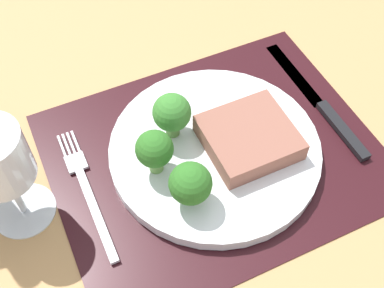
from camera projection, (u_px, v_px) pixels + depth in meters
ground_plane at (214, 161)px, 62.90cm from camera, size 140.00×110.00×3.00cm
placemat at (214, 154)px, 61.57cm from camera, size 40.05×32.13×0.30cm
plate at (215, 150)px, 60.80cm from camera, size 26.14×26.14×1.60cm
steak at (249, 137)px, 59.25cm from camera, size 10.44×9.94×2.68cm
broccoli_back_left at (190, 184)px, 52.89cm from camera, size 4.83×4.83×5.95cm
broccoli_front_edge at (172, 113)px, 58.27cm from camera, size 4.70×4.70×6.33cm
broccoli_near_fork at (153, 148)px, 55.36cm from camera, size 4.41×4.41×6.17cm
fork at (87, 190)px, 57.98cm from camera, size 2.40×19.20×0.50cm
knife at (323, 107)px, 65.59cm from camera, size 1.80×23.00×0.80cm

